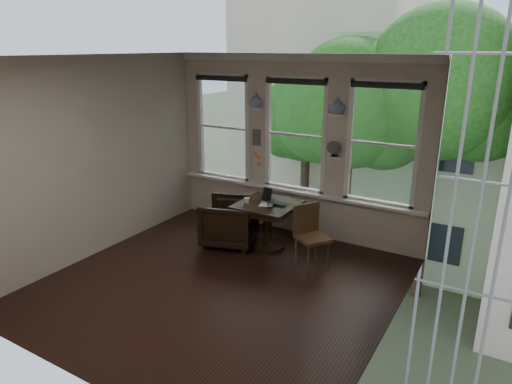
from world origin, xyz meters
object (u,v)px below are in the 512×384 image
Objects in this scene: laptop at (274,204)px; mug at (247,201)px; table at (268,226)px; armchair_left at (229,222)px; side_chair_right at (313,238)px.

mug is at bearing -147.37° from laptop.
laptop is at bearing 3.76° from table.
side_chair_right is at bearing 69.46° from armchair_left.
table is at bearing -166.50° from laptop.
table is at bearing 107.67° from side_chair_right.
armchair_left is 1.51m from side_chair_right.
laptop is at bearing 22.89° from mug.
table is 2.47× the size of laptop.
armchair_left is at bearing -173.49° from mug.
armchair_left is at bearing -154.49° from laptop.
mug reaches higher than table.
mug is at bearing -150.67° from table.
side_chair_right is at bearing -4.51° from mug.
mug is (-1.18, 0.09, 0.33)m from side_chair_right.
table is 1.07× the size of armchair_left.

